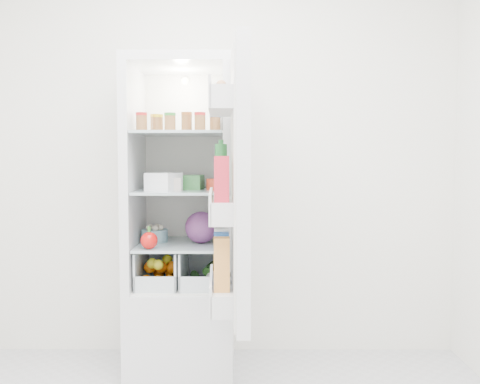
{
  "coord_description": "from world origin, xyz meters",
  "views": [
    {
      "loc": [
        0.15,
        -1.89,
        1.25
      ],
      "look_at": [
        0.14,
        0.95,
        1.06
      ],
      "focal_mm": 40.0,
      "sensor_mm": 36.0,
      "label": 1
    }
  ],
  "objects_px": {
    "fridge_door": "(234,190)",
    "refrigerator": "(183,255)",
    "mushroom_bowl": "(155,236)",
    "red_cabbage": "(201,227)"
  },
  "relations": [
    {
      "from": "fridge_door",
      "to": "refrigerator",
      "type": "bearing_deg",
      "value": 23.67
    },
    {
      "from": "refrigerator",
      "to": "mushroom_bowl",
      "type": "relative_size",
      "value": 11.62
    },
    {
      "from": "red_cabbage",
      "to": "mushroom_bowl",
      "type": "bearing_deg",
      "value": 170.47
    },
    {
      "from": "refrigerator",
      "to": "mushroom_bowl",
      "type": "bearing_deg",
      "value": -173.56
    },
    {
      "from": "red_cabbage",
      "to": "refrigerator",
      "type": "bearing_deg",
      "value": 149.88
    },
    {
      "from": "refrigerator",
      "to": "mushroom_bowl",
      "type": "height_order",
      "value": "refrigerator"
    },
    {
      "from": "red_cabbage",
      "to": "mushroom_bowl",
      "type": "height_order",
      "value": "red_cabbage"
    },
    {
      "from": "mushroom_bowl",
      "to": "red_cabbage",
      "type": "bearing_deg",
      "value": -9.53
    },
    {
      "from": "fridge_door",
      "to": "red_cabbage",
      "type": "bearing_deg",
      "value": 16.86
    },
    {
      "from": "red_cabbage",
      "to": "fridge_door",
      "type": "bearing_deg",
      "value": -70.57
    }
  ]
}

